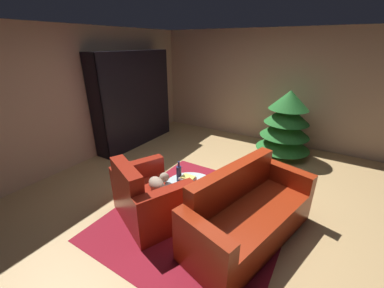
{
  "coord_description": "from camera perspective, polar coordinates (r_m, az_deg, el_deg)",
  "views": [
    {
      "loc": [
        1.32,
        -2.73,
        2.21
      ],
      "look_at": [
        -0.29,
        -0.1,
        0.9
      ],
      "focal_mm": 22.3,
      "sensor_mm": 36.0,
      "label": 1
    }
  ],
  "objects": [
    {
      "name": "ground_plane",
      "position": [
        3.75,
        4.75,
        -13.07
      ],
      "size": [
        6.9,
        6.9,
        0.0
      ],
      "primitive_type": "plane",
      "color": "tan"
    },
    {
      "name": "armchair_red",
      "position": [
        3.3,
        -10.23,
        -12.56
      ],
      "size": [
        1.22,
        1.11,
        0.86
      ],
      "color": "maroon",
      "rests_on": "ground"
    },
    {
      "name": "bottle_on_table",
      "position": [
        3.26,
        -3.14,
        -7.01
      ],
      "size": [
        0.07,
        0.07,
        0.3
      ],
      "color": "navy",
      "rests_on": "coffee_table"
    },
    {
      "name": "decorated_tree",
      "position": [
        5.18,
        21.53,
        4.44
      ],
      "size": [
        1.07,
        1.07,
        1.37
      ],
      "color": "brown",
      "rests_on": "ground"
    },
    {
      "name": "wall_left",
      "position": [
        5.05,
        -24.93,
        10.1
      ],
      "size": [
        0.06,
        5.87,
        2.51
      ],
      "primitive_type": "cube",
      "color": "tan",
      "rests_on": "ground"
    },
    {
      "name": "coffee_table",
      "position": [
        3.25,
        -0.38,
        -10.46
      ],
      "size": [
        0.69,
        0.69,
        0.46
      ],
      "color": "black",
      "rests_on": "ground"
    },
    {
      "name": "bookshelf_unit",
      "position": [
        5.64,
        -12.84,
        10.12
      ],
      "size": [
        0.4,
        2.02,
        2.06
      ],
      "color": "black",
      "rests_on": "ground"
    },
    {
      "name": "area_rug",
      "position": [
        3.46,
        1.7,
        -16.49
      ],
      "size": [
        2.23,
        2.5,
        0.01
      ],
      "primitive_type": "cube",
      "color": "maroon",
      "rests_on": "ground"
    },
    {
      "name": "book_stack_on_table",
      "position": [
        3.23,
        -1.02,
        -8.67
      ],
      "size": [
        0.23,
        0.19,
        0.11
      ],
      "color": "gray",
      "rests_on": "coffee_table"
    },
    {
      "name": "wall_back",
      "position": [
        5.86,
        18.61,
        12.58
      ],
      "size": [
        5.69,
        0.06,
        2.51
      ],
      "primitive_type": "cube",
      "color": "tan",
      "rests_on": "ground"
    },
    {
      "name": "couch_red",
      "position": [
        3.05,
        13.06,
        -16.25
      ],
      "size": [
        1.18,
        1.9,
        0.87
      ],
      "color": "maroon",
      "rests_on": "ground"
    }
  ]
}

